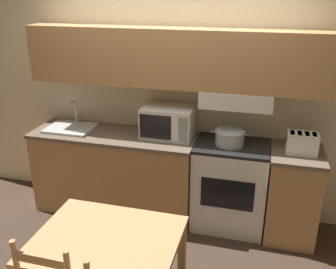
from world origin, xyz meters
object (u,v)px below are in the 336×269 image
object	(u,v)px
stove_range	(230,186)
cooking_pot	(230,137)
sink_basin	(71,127)
dining_table	(107,251)
microwave	(168,122)
toaster	(302,143)

from	to	relation	value
stove_range	cooking_pot	size ratio (longest dim) A/B	2.47
stove_range	sink_basin	distance (m)	1.78
stove_range	dining_table	world-z (taller)	stove_range
stove_range	sink_basin	size ratio (longest dim) A/B	1.84
cooking_pot	sink_basin	distance (m)	1.68
microwave	dining_table	xyz separation A→B (m)	(-0.04, -1.49, -0.43)
stove_range	microwave	distance (m)	0.89
toaster	sink_basin	bearing A→B (deg)	179.36
stove_range	dining_table	xyz separation A→B (m)	(-0.70, -1.44, 0.18)
sink_basin	dining_table	distance (m)	1.77
cooking_pot	sink_basin	size ratio (longest dim) A/B	0.74
cooking_pot	toaster	world-z (taller)	toaster
toaster	dining_table	distance (m)	1.96
toaster	sink_basin	size ratio (longest dim) A/B	0.58
stove_range	microwave	bearing A→B (deg)	175.52
dining_table	toaster	bearing A→B (deg)	46.63
cooking_pot	toaster	xyz separation A→B (m)	(0.65, -0.04, 0.02)
toaster	sink_basin	xyz separation A→B (m)	(-2.34, 0.03, -0.08)
cooking_pot	dining_table	distance (m)	1.62
stove_range	toaster	xyz separation A→B (m)	(0.62, -0.04, 0.55)
stove_range	toaster	bearing A→B (deg)	-4.05
cooking_pot	sink_basin	bearing A→B (deg)	-179.66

